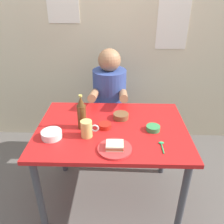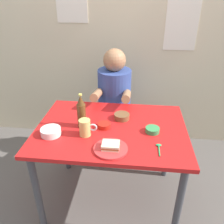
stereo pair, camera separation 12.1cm
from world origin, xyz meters
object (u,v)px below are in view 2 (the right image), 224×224
beer_bottle (81,112)px  sandwich (111,146)px  stool (114,127)px  rice_bowl_white (51,131)px  dining_table (111,137)px  plate_orange (111,149)px  beer_mug (85,128)px  person_seated (114,91)px

beer_bottle → sandwich: bearing=-46.7°
stool → rice_bowl_white: 0.95m
rice_bowl_white → stool: bearing=64.6°
sandwich → beer_bottle: bearing=133.3°
dining_table → stool: 0.70m
beer_bottle → plate_orange: bearing=-46.7°
sandwich → beer_mug: 0.24m
rice_bowl_white → beer_bottle: bearing=34.8°
sandwich → stool: bearing=94.2°
sandwich → person_seated: bearing=94.3°
plate_orange → beer_mug: 0.25m
stool → beer_mug: size_ratio=3.57×
rice_bowl_white → sandwich: bearing=-15.7°
sandwich → plate_orange: bearing=0.0°
person_seated → rice_bowl_white: person_seated is taller
dining_table → plate_orange: plate_orange is taller
plate_orange → beer_mug: (-0.19, 0.15, 0.05)m
plate_orange → rice_bowl_white: (-0.43, 0.12, 0.02)m
beer_mug → rice_bowl_white: bearing=-174.5°
sandwich → rice_bowl_white: same height
beer_mug → stool: bearing=80.5°
person_seated → beer_bottle: size_ratio=2.75×
dining_table → rice_bowl_white: bearing=-160.4°
beer_mug → beer_bottle: 0.13m
stool → person_seated: size_ratio=0.63×
beer_bottle → dining_table: bearing=3.0°
person_seated → sandwich: size_ratio=6.54×
plate_orange → dining_table: bearing=95.6°
dining_table → stool: bearing=93.7°
person_seated → plate_orange: size_ratio=3.27×
person_seated → beer_mug: 0.75m
plate_orange → beer_bottle: bearing=133.3°
dining_table → sandwich: size_ratio=10.00×
stool → sandwich: sandwich is taller
stool → beer_mug: (-0.13, -0.75, 0.45)m
dining_table → person_seated: (-0.04, 0.62, 0.12)m
sandwich → rice_bowl_white: bearing=164.3°
dining_table → rice_bowl_white: 0.45m
beer_mug → sandwich: bearing=-37.0°
stool → sandwich: 0.99m
person_seated → beer_bottle: person_seated is taller
dining_table → person_seated: person_seated is taller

